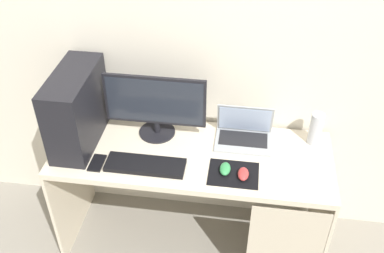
# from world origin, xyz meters

# --- Properties ---
(ground_plane) EXTENTS (8.00, 8.00, 0.00)m
(ground_plane) POSITION_xyz_m (0.00, 0.00, 0.00)
(ground_plane) COLOR gray
(wall_back) EXTENTS (4.00, 0.05, 2.60)m
(wall_back) POSITION_xyz_m (0.00, 0.33, 1.30)
(wall_back) COLOR beige
(wall_back) RESTS_ON ground_plane
(desk) EXTENTS (1.53, 0.58, 0.74)m
(desk) POSITION_xyz_m (0.02, -0.01, 0.59)
(desk) COLOR beige
(desk) RESTS_ON ground_plane
(pc_tower) EXTENTS (0.20, 0.49, 0.43)m
(pc_tower) POSITION_xyz_m (-0.63, 0.03, 0.95)
(pc_tower) COLOR black
(pc_tower) RESTS_ON desk
(monitor) EXTENTS (0.57, 0.21, 0.38)m
(monitor) POSITION_xyz_m (-0.22, 0.14, 0.94)
(monitor) COLOR black
(monitor) RESTS_ON desk
(laptop) EXTENTS (0.31, 0.21, 0.21)m
(laptop) POSITION_xyz_m (0.27, 0.15, 0.78)
(laptop) COLOR #9EA3A8
(laptop) RESTS_ON desk
(speaker) EXTENTS (0.07, 0.07, 0.19)m
(speaker) POSITION_xyz_m (0.66, 0.18, 0.83)
(speaker) COLOR #B7BCC6
(speaker) RESTS_ON desk
(keyboard) EXTENTS (0.42, 0.14, 0.02)m
(keyboard) POSITION_xyz_m (-0.23, -0.15, 0.75)
(keyboard) COLOR black
(keyboard) RESTS_ON desk
(mousepad) EXTENTS (0.26, 0.20, 0.00)m
(mousepad) POSITION_xyz_m (0.24, -0.14, 0.74)
(mousepad) COLOR black
(mousepad) RESTS_ON desk
(mouse_left) EXTENTS (0.06, 0.10, 0.03)m
(mouse_left) POSITION_xyz_m (0.19, -0.13, 0.76)
(mouse_left) COLOR #338C4C
(mouse_left) RESTS_ON mousepad
(mouse_right) EXTENTS (0.06, 0.10, 0.03)m
(mouse_right) POSITION_xyz_m (0.29, -0.15, 0.76)
(mouse_right) COLOR #B23333
(mouse_right) RESTS_ON mousepad
(cell_phone) EXTENTS (0.07, 0.13, 0.01)m
(cell_phone) POSITION_xyz_m (-0.49, -0.16, 0.74)
(cell_phone) COLOR black
(cell_phone) RESTS_ON desk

